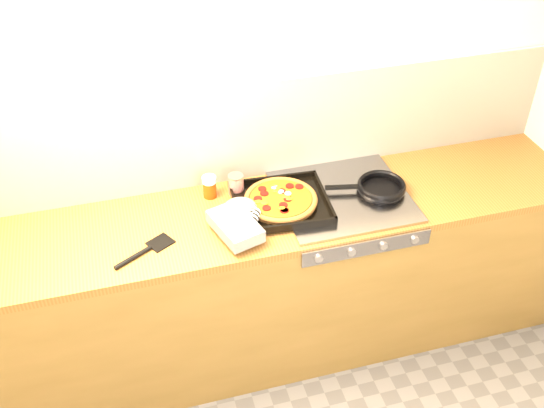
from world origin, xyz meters
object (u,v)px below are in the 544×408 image
object	(u,v)px
pizza_on_tray	(268,206)
juice_glass	(210,187)
frying_pan	(380,187)
tomato_can	(236,185)

from	to	relation	value
pizza_on_tray	juice_glass	size ratio (longest dim) A/B	5.28
frying_pan	tomato_can	bearing A→B (deg)	164.53
pizza_on_tray	frying_pan	xyz separation A→B (m)	(0.55, 0.01, -0.01)
tomato_can	juice_glass	bearing A→B (deg)	173.84
frying_pan	pizza_on_tray	bearing A→B (deg)	-178.88
frying_pan	juice_glass	distance (m)	0.80
frying_pan	tomato_can	xyz separation A→B (m)	(-0.65, 0.18, 0.02)
pizza_on_tray	tomato_can	bearing A→B (deg)	118.09
pizza_on_tray	juice_glass	xyz separation A→B (m)	(-0.23, 0.20, 0.01)
tomato_can	juice_glass	world-z (taller)	juice_glass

